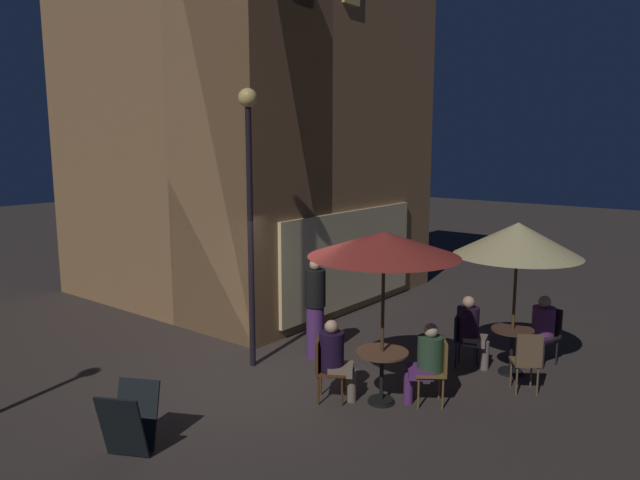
{
  "coord_description": "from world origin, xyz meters",
  "views": [
    {
      "loc": [
        -6.45,
        -6.08,
        3.8
      ],
      "look_at": [
        1.17,
        -0.07,
        2.17
      ],
      "focal_mm": 33.2,
      "sensor_mm": 36.0,
      "label": 1
    }
  ],
  "objects": [
    {
      "name": "cafe_building",
      "position": [
        3.22,
        3.63,
        4.48
      ],
      "size": [
        6.67,
        7.01,
        8.97
      ],
      "color": "#9D7047",
      "rests_on": "ground"
    },
    {
      "name": "street_lamp_near_corner",
      "position": [
        0.41,
        0.79,
        3.12
      ],
      "size": [
        0.31,
        0.31,
        4.63
      ],
      "color": "black",
      "rests_on": "ground"
    },
    {
      "name": "patron_seated_1",
      "position": [
        2.62,
        -2.15,
        0.71
      ],
      "size": [
        0.45,
        0.55,
        1.24
      ],
      "rotation": [
        0.0,
        0.0,
        -1.31
      ],
      "color": "slate",
      "rests_on": "ground"
    },
    {
      "name": "cafe_chair_1",
      "position": [
        3.63,
        -3.1,
        0.59
      ],
      "size": [
        0.55,
        0.55,
        0.98
      ],
      "rotation": [
        0.0,
        0.0,
        2.8
      ],
      "color": "black",
      "rests_on": "ground"
    },
    {
      "name": "patio_umbrella_0",
      "position": [
        2.8,
        -2.81,
        2.24
      ],
      "size": [
        2.02,
        2.02,
        2.52
      ],
      "color": "black",
      "rests_on": "ground"
    },
    {
      "name": "patio_umbrella_1",
      "position": [
        0.53,
        -1.73,
        2.35
      ],
      "size": [
        2.16,
        2.16,
        2.55
      ],
      "color": "black",
      "rests_on": "ground"
    },
    {
      "name": "ground_plane",
      "position": [
        0.0,
        0.0,
        0.0
      ],
      "size": [
        60.0,
        60.0,
        0.0
      ],
      "primitive_type": "plane",
      "color": "#3A312D"
    },
    {
      "name": "patron_seated_0",
      "position": [
        3.49,
        -3.05,
        0.69
      ],
      "size": [
        0.55,
        0.48,
        1.21
      ],
      "rotation": [
        0.0,
        0.0,
        2.8
      ],
      "color": "#5F375D",
      "rests_on": "ground"
    },
    {
      "name": "patron_seated_2",
      "position": [
        0.16,
        -1.14,
        0.7
      ],
      "size": [
        0.51,
        0.55,
        1.23
      ],
      "rotation": [
        0.0,
        0.0,
        -1.01
      ],
      "color": "#826D5A",
      "rests_on": "ground"
    },
    {
      "name": "menu_sandwich_board",
      "position": [
        -2.6,
        -0.09,
        0.43
      ],
      "size": [
        0.81,
        0.78,
        0.84
      ],
      "rotation": [
        0.0,
        0.0,
        0.47
      ],
      "color": "black",
      "rests_on": "ground"
    },
    {
      "name": "cafe_chair_4",
      "position": [
        0.98,
        -2.37,
        0.59
      ],
      "size": [
        0.6,
        0.6,
        0.98
      ],
      "rotation": [
        0.0,
        0.0,
        2.19
      ],
      "color": "brown",
      "rests_on": "ground"
    },
    {
      "name": "patron_seated_3",
      "position": [
        0.9,
        -2.25,
        0.7
      ],
      "size": [
        0.52,
        0.55,
        1.22
      ],
      "rotation": [
        0.0,
        0.0,
        2.19
      ],
      "color": "#602D6D",
      "rests_on": "ground"
    },
    {
      "name": "cafe_chair_3",
      "position": [
        0.08,
        -1.02,
        0.56
      ],
      "size": [
        0.59,
        0.59,
        0.94
      ],
      "rotation": [
        0.0,
        0.0,
        -1.01
      ],
      "color": "#512E14",
      "rests_on": "ground"
    },
    {
      "name": "cafe_table_0",
      "position": [
        2.8,
        -2.81,
        0.54
      ],
      "size": [
        0.69,
        0.69,
        0.76
      ],
      "color": "black",
      "rests_on": "ground"
    },
    {
      "name": "cafe_chair_2",
      "position": [
        2.59,
        -2.03,
        0.55
      ],
      "size": [
        0.47,
        0.47,
        0.89
      ],
      "rotation": [
        0.0,
        0.0,
        -1.31
      ],
      "color": "black",
      "rests_on": "ground"
    },
    {
      "name": "cafe_chair_0",
      "position": [
        2.14,
        -3.28,
        0.58
      ],
      "size": [
        0.54,
        0.54,
        0.97
      ],
      "rotation": [
        0.0,
        0.0,
        0.63
      ],
      "color": "brown",
      "rests_on": "ground"
    },
    {
      "name": "patron_standing_4",
      "position": [
        1.39,
        0.21,
        0.89
      ],
      "size": [
        0.37,
        0.37,
        1.77
      ],
      "rotation": [
        0.0,
        0.0,
        1.98
      ],
      "color": "#562E6D",
      "rests_on": "ground"
    },
    {
      "name": "cafe_table_1",
      "position": [
        0.53,
        -1.73,
        0.59
      ],
      "size": [
        0.77,
        0.77,
        0.79
      ],
      "color": "black",
      "rests_on": "ground"
    }
  ]
}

